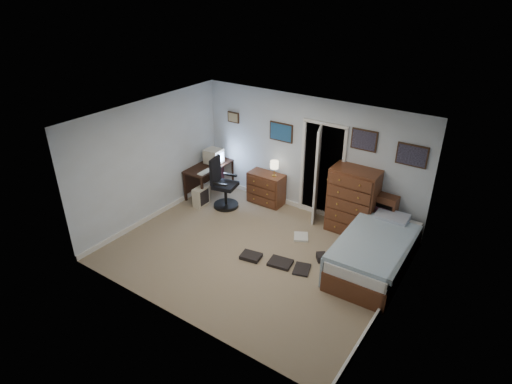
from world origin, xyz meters
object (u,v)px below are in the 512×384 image
computer_desk (207,171)px  tall_dresser (353,201)px  office_chair (223,188)px  bed (374,252)px  low_dresser (266,188)px

computer_desk → tall_dresser: tall_dresser is taller
office_chair → tall_dresser: (2.72, 0.64, 0.23)m
tall_dresser → computer_desk: bearing=-175.6°
bed → tall_dresser: bearing=130.0°
computer_desk → tall_dresser: size_ratio=0.94×
computer_desk → office_chair: bearing=-25.0°
low_dresser → bed: 3.01m
computer_desk → bed: size_ratio=0.59×
computer_desk → low_dresser: 1.47m
office_chair → low_dresser: size_ratio=1.41×
low_dresser → tall_dresser: (2.03, -0.02, 0.31)m
tall_dresser → bed: bearing=-49.6°
office_chair → low_dresser: office_chair is taller
office_chair → tall_dresser: 2.81m
office_chair → computer_desk: bearing=144.7°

